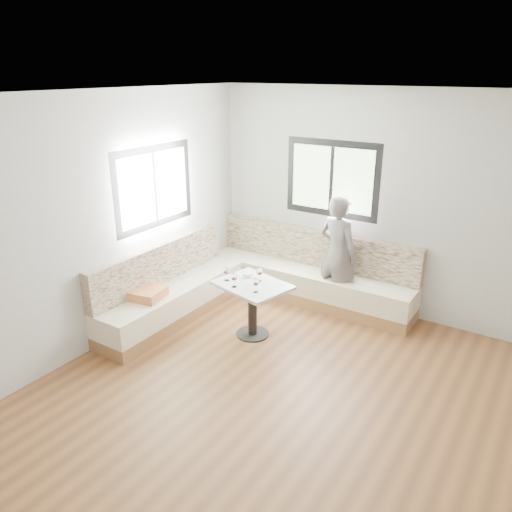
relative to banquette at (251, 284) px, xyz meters
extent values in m
cube|color=brown|center=(1.59, -1.63, -0.33)|extent=(5.00, 5.00, 0.01)
cube|color=white|center=(1.59, -1.63, 2.47)|extent=(5.00, 5.00, 0.01)
cube|color=#B7B7B2|center=(1.59, 0.87, 1.07)|extent=(5.00, 0.01, 2.80)
cube|color=#B7B7B2|center=(1.59, -4.13, 1.07)|extent=(5.00, 0.01, 2.80)
cube|color=#B7B7B2|center=(-0.91, -1.63, 1.07)|extent=(0.01, 5.00, 2.80)
cube|color=black|center=(0.69, 0.86, 1.32)|extent=(1.30, 0.02, 1.00)
cube|color=black|center=(-0.90, -0.73, 1.32)|extent=(0.02, 1.30, 1.00)
cube|color=olive|center=(0.54, 0.60, -0.25)|extent=(2.90, 0.55, 0.16)
cube|color=#F5EBC4|center=(0.54, 0.60, -0.03)|extent=(2.90, 0.55, 0.29)
cube|color=beige|center=(0.54, 0.80, 0.37)|extent=(2.90, 0.14, 0.50)
cube|color=olive|center=(-0.64, -0.80, -0.25)|extent=(0.55, 2.25, 0.16)
cube|color=#F5EBC4|center=(-0.64, -0.80, -0.03)|extent=(0.55, 2.25, 0.29)
cube|color=beige|center=(-0.84, -0.80, 0.37)|extent=(0.14, 2.25, 0.50)
cube|color=#D98345|center=(-0.65, -1.23, 0.17)|extent=(0.43, 0.43, 0.11)
cylinder|color=black|center=(0.43, -0.62, -0.32)|extent=(0.39, 0.39, 0.02)
cylinder|color=black|center=(0.43, -0.62, -0.02)|extent=(0.11, 0.11, 0.63)
cube|color=silver|center=(0.43, -0.62, 0.31)|extent=(0.93, 0.80, 0.04)
imported|color=#615A5C|center=(0.96, 0.57, 0.44)|extent=(0.64, 0.50, 1.54)
cylinder|color=white|center=(0.27, -0.47, 0.36)|extent=(0.11, 0.11, 0.05)
sphere|color=black|center=(0.29, -0.46, 0.37)|extent=(0.02, 0.02, 0.02)
sphere|color=black|center=(0.26, -0.46, 0.37)|extent=(0.02, 0.02, 0.02)
sphere|color=black|center=(0.27, -0.49, 0.37)|extent=(0.02, 0.02, 0.02)
cylinder|color=white|center=(0.13, -0.70, 0.33)|extent=(0.06, 0.06, 0.01)
cylinder|color=white|center=(0.13, -0.70, 0.37)|extent=(0.01, 0.01, 0.07)
ellipsoid|color=white|center=(0.13, -0.70, 0.46)|extent=(0.08, 0.08, 0.09)
cylinder|color=#4E0418|center=(0.13, -0.70, 0.43)|extent=(0.05, 0.05, 0.02)
cylinder|color=white|center=(0.31, -0.80, 0.33)|extent=(0.06, 0.06, 0.01)
cylinder|color=white|center=(0.31, -0.80, 0.37)|extent=(0.01, 0.01, 0.07)
ellipsoid|color=white|center=(0.31, -0.80, 0.46)|extent=(0.08, 0.08, 0.09)
cylinder|color=#4E0418|center=(0.31, -0.80, 0.43)|extent=(0.05, 0.05, 0.02)
cylinder|color=white|center=(0.59, -0.79, 0.33)|extent=(0.06, 0.06, 0.01)
cylinder|color=white|center=(0.59, -0.79, 0.37)|extent=(0.01, 0.01, 0.07)
ellipsoid|color=white|center=(0.59, -0.79, 0.46)|extent=(0.08, 0.08, 0.09)
cylinder|color=#4E0418|center=(0.59, -0.79, 0.43)|extent=(0.05, 0.05, 0.02)
cylinder|color=white|center=(0.47, -0.51, 0.33)|extent=(0.06, 0.06, 0.01)
cylinder|color=white|center=(0.47, -0.51, 0.37)|extent=(0.01, 0.01, 0.07)
ellipsoid|color=white|center=(0.47, -0.51, 0.46)|extent=(0.08, 0.08, 0.09)
cylinder|color=#4E0418|center=(0.47, -0.51, 0.43)|extent=(0.05, 0.05, 0.02)
camera|label=1|loc=(3.33, -5.00, 2.66)|focal=35.00mm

